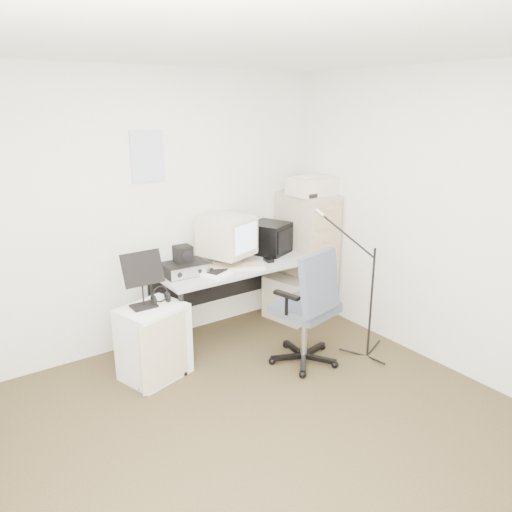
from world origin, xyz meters
TOP-DOWN VIEW (x-y plane):
  - floor at (0.00, 0.00)m, footprint 3.60×3.60m
  - ceiling at (0.00, 0.00)m, footprint 3.60×3.60m
  - wall_back at (0.00, 1.80)m, footprint 3.60×0.02m
  - wall_right at (1.80, 0.00)m, footprint 0.02×3.60m
  - wall_calendar at (-0.02, 1.79)m, footprint 0.30×0.02m
  - filing_cabinet at (1.58, 1.48)m, footprint 0.40×0.60m
  - printer at (1.58, 1.42)m, footprint 0.47×0.33m
  - desk at (0.63, 1.45)m, footprint 1.50×0.70m
  - crt_monitor at (0.60, 1.51)m, footprint 0.53×0.54m
  - crt_tv at (1.13, 1.55)m, footprint 0.45×0.46m
  - desk_speaker at (0.91, 1.58)m, footprint 0.10×0.10m
  - keyboard at (0.59, 1.31)m, footprint 0.53×0.36m
  - mouse at (0.95, 1.31)m, footprint 0.08×0.12m
  - radio_receiver at (0.12, 1.45)m, footprint 0.39×0.29m
  - radio_speaker at (0.13, 1.48)m, footprint 0.15×0.14m
  - papers at (0.33, 1.31)m, footprint 0.33×0.38m
  - pc_tower at (1.26, 1.42)m, footprint 0.31×0.52m
  - office_chair at (0.84, 0.63)m, footprint 0.73×0.73m
  - side_cart at (-0.33, 1.17)m, footprint 0.59×0.53m
  - music_stand at (-0.38, 1.21)m, footprint 0.37×0.28m
  - headphones at (-0.23, 1.20)m, footprint 0.18×0.18m
  - mic_stand at (1.39, 0.38)m, footprint 0.03×0.03m

SIDE VIEW (x-z plane):
  - floor at x=0.00m, z-range -0.01..0.00m
  - pc_tower at x=1.26m, z-range 0.00..0.45m
  - side_cart at x=-0.33m, z-range 0.00..0.62m
  - desk at x=0.63m, z-range 0.00..0.73m
  - office_chair at x=0.84m, z-range 0.00..1.06m
  - filing_cabinet at x=1.58m, z-range 0.00..1.30m
  - mic_stand at x=1.39m, z-range 0.00..1.33m
  - headphones at x=-0.23m, z-range 0.66..0.69m
  - papers at x=0.33m, z-range 0.73..0.75m
  - keyboard at x=0.59m, z-range 0.73..0.76m
  - mouse at x=0.95m, z-range 0.73..0.76m
  - radio_receiver at x=0.12m, z-range 0.73..0.84m
  - desk_speaker at x=0.91m, z-range 0.73..0.87m
  - music_stand at x=-0.38m, z-range 0.62..1.10m
  - crt_tv at x=1.13m, z-range 0.73..1.04m
  - radio_speaker at x=0.13m, z-range 0.84..0.98m
  - crt_monitor at x=0.60m, z-range 0.73..1.18m
  - wall_back at x=0.00m, z-range 0.00..2.50m
  - wall_right at x=1.80m, z-range 0.00..2.50m
  - printer at x=1.58m, z-range 1.30..1.48m
  - wall_calendar at x=-0.02m, z-range 1.53..1.97m
  - ceiling at x=0.00m, z-range 2.50..2.50m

